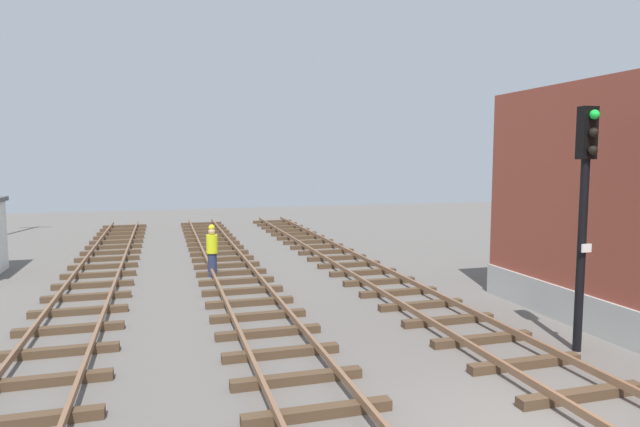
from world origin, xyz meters
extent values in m
cube|color=#4C3826|center=(1.47, 0.76, 0.09)|extent=(2.50, 0.24, 0.18)
cube|color=#4C3826|center=(1.47, 2.29, 0.09)|extent=(2.50, 0.24, 0.18)
cube|color=#4C3826|center=(1.47, 3.81, 0.09)|extent=(2.50, 0.24, 0.18)
cube|color=#4C3826|center=(1.47, 5.33, 0.09)|extent=(2.50, 0.24, 0.18)
cube|color=#4C3826|center=(1.47, 6.86, 0.09)|extent=(2.50, 0.24, 0.18)
cube|color=#4C3826|center=(1.47, 8.38, 0.09)|extent=(2.50, 0.24, 0.18)
cube|color=#4C3826|center=(1.47, 9.90, 0.09)|extent=(2.50, 0.24, 0.18)
cube|color=#4C3826|center=(1.47, 11.43, 0.09)|extent=(2.50, 0.24, 0.18)
cube|color=#4C3826|center=(1.47, 12.95, 0.09)|extent=(2.50, 0.24, 0.18)
cube|color=#4C3826|center=(1.47, 14.48, 0.09)|extent=(2.50, 0.24, 0.18)
cube|color=#4C3826|center=(1.47, 16.00, 0.09)|extent=(2.50, 0.24, 0.18)
cube|color=#4C3826|center=(1.47, 17.52, 0.09)|extent=(2.50, 0.24, 0.18)
cube|color=#4C3826|center=(1.47, 19.05, 0.09)|extent=(2.50, 0.24, 0.18)
cube|color=#4C3826|center=(1.47, 20.57, 0.09)|extent=(2.50, 0.24, 0.18)
cube|color=#4C3826|center=(1.47, 22.09, 0.09)|extent=(2.50, 0.24, 0.18)
cube|color=#4C3826|center=(1.47, 23.62, 0.09)|extent=(2.50, 0.24, 0.18)
cube|color=#4C3826|center=(1.47, 25.14, 0.09)|extent=(2.50, 0.24, 0.18)
cube|color=#4C3826|center=(1.47, 26.67, 0.09)|extent=(2.50, 0.24, 0.18)
cube|color=#4C3826|center=(1.47, 28.19, 0.09)|extent=(2.50, 0.24, 0.18)
cube|color=brown|center=(0.75, 0.00, 0.25)|extent=(0.08, 57.90, 0.14)
cube|color=#4C3826|center=(-3.09, 1.41, 0.09)|extent=(2.50, 0.24, 0.18)
cube|color=#4C3826|center=(-3.09, 2.82, 0.09)|extent=(2.50, 0.24, 0.18)
cube|color=#4C3826|center=(-3.09, 4.24, 0.09)|extent=(2.50, 0.24, 0.18)
cube|color=#4C3826|center=(-3.09, 5.65, 0.09)|extent=(2.50, 0.24, 0.18)
cube|color=#4C3826|center=(-3.09, 7.06, 0.09)|extent=(2.50, 0.24, 0.18)
cube|color=#4C3826|center=(-3.09, 8.47, 0.09)|extent=(2.50, 0.24, 0.18)
cube|color=#4C3826|center=(-3.09, 9.89, 0.09)|extent=(2.50, 0.24, 0.18)
cube|color=#4C3826|center=(-3.09, 11.30, 0.09)|extent=(2.50, 0.24, 0.18)
cube|color=#4C3826|center=(-3.09, 12.71, 0.09)|extent=(2.50, 0.24, 0.18)
cube|color=#4C3826|center=(-3.09, 14.12, 0.09)|extent=(2.50, 0.24, 0.18)
cube|color=#4C3826|center=(-3.09, 15.53, 0.09)|extent=(2.50, 0.24, 0.18)
cube|color=#4C3826|center=(-3.09, 16.95, 0.09)|extent=(2.50, 0.24, 0.18)
cube|color=#4C3826|center=(-3.09, 18.36, 0.09)|extent=(2.50, 0.24, 0.18)
cube|color=#4C3826|center=(-3.09, 19.77, 0.09)|extent=(2.50, 0.24, 0.18)
cube|color=#4C3826|center=(-3.09, 21.18, 0.09)|extent=(2.50, 0.24, 0.18)
cube|color=#4C3826|center=(-3.09, 22.60, 0.09)|extent=(2.50, 0.24, 0.18)
cube|color=#4C3826|center=(-3.09, 24.01, 0.09)|extent=(2.50, 0.24, 0.18)
cube|color=#4C3826|center=(-3.09, 25.42, 0.09)|extent=(2.50, 0.24, 0.18)
cube|color=#4C3826|center=(-3.09, 26.83, 0.09)|extent=(2.50, 0.24, 0.18)
cube|color=#4C3826|center=(-3.09, 28.25, 0.09)|extent=(2.50, 0.24, 0.18)
cube|color=#4C3826|center=(-7.65, 2.41, 0.09)|extent=(2.50, 0.24, 0.18)
cube|color=#4C3826|center=(-7.65, 4.02, 0.09)|extent=(2.50, 0.24, 0.18)
cube|color=#4C3826|center=(-7.65, 5.63, 0.09)|extent=(2.50, 0.24, 0.18)
cube|color=#4C3826|center=(-7.65, 7.24, 0.09)|extent=(2.50, 0.24, 0.18)
cube|color=#4C3826|center=(-7.65, 8.85, 0.09)|extent=(2.50, 0.24, 0.18)
cube|color=#4C3826|center=(-7.65, 10.45, 0.09)|extent=(2.50, 0.24, 0.18)
cube|color=#4C3826|center=(-7.65, 12.06, 0.09)|extent=(2.50, 0.24, 0.18)
cube|color=#4C3826|center=(-7.65, 13.67, 0.09)|extent=(2.50, 0.24, 0.18)
cube|color=#4C3826|center=(-7.65, 15.28, 0.09)|extent=(2.50, 0.24, 0.18)
cube|color=#4C3826|center=(-7.65, 16.89, 0.09)|extent=(2.50, 0.24, 0.18)
cube|color=#4C3826|center=(-7.65, 18.50, 0.09)|extent=(2.50, 0.24, 0.18)
cube|color=#4C3826|center=(-7.65, 20.11, 0.09)|extent=(2.50, 0.24, 0.18)
cube|color=#4C3826|center=(-7.65, 21.71, 0.09)|extent=(2.50, 0.24, 0.18)
cube|color=#4C3826|center=(-7.65, 23.32, 0.09)|extent=(2.50, 0.24, 0.18)
cube|color=#4C3826|center=(-7.65, 24.93, 0.09)|extent=(2.50, 0.24, 0.18)
cube|color=#4C3826|center=(-7.65, 26.54, 0.09)|extent=(2.50, 0.24, 0.18)
cube|color=#4C3826|center=(-7.65, 28.15, 0.09)|extent=(2.50, 0.24, 0.18)
cylinder|color=black|center=(3.19, 2.81, 2.08)|extent=(0.18, 0.18, 4.16)
cube|color=black|center=(3.19, 2.81, 4.71)|extent=(0.36, 0.24, 1.10)
sphere|color=#19E53F|center=(3.19, 2.63, 5.08)|extent=(0.20, 0.20, 0.20)
sphere|color=black|center=(3.19, 2.63, 4.71)|extent=(0.20, 0.20, 0.20)
sphere|color=black|center=(3.19, 2.63, 4.34)|extent=(0.20, 0.20, 0.20)
cube|color=white|center=(3.19, 2.67, 2.29)|extent=(0.24, 0.03, 0.18)
cylinder|color=#262D4C|center=(-3.77, 12.67, 0.42)|extent=(0.32, 0.32, 0.85)
cylinder|color=yellow|center=(-3.77, 12.67, 1.18)|extent=(0.40, 0.40, 0.65)
sphere|color=tan|center=(-3.77, 12.67, 1.62)|extent=(0.24, 0.24, 0.24)
sphere|color=yellow|center=(-3.77, 12.67, 1.76)|extent=(0.22, 0.22, 0.22)
camera|label=1|loc=(-5.41, -6.68, 4.16)|focal=30.57mm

